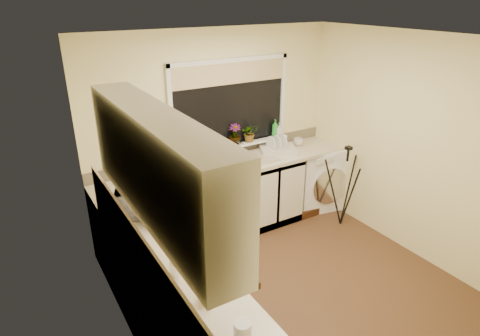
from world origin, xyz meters
name	(u,v)px	position (x,y,z in m)	size (l,w,h in m)	color
floor	(285,282)	(0.00, 0.00, 0.00)	(3.20, 3.20, 0.00)	brown
ceiling	(299,38)	(0.00, 0.00, 2.45)	(3.20, 3.20, 0.00)	white
wall_back	(216,132)	(0.00, 1.50, 1.23)	(3.20, 3.20, 0.00)	#F5E9A3
wall_front	(434,257)	(0.00, -1.50, 1.23)	(3.20, 3.20, 0.00)	#F5E9A3
wall_left	(121,221)	(-1.60, 0.00, 1.23)	(3.00, 3.00, 0.00)	#F5E9A3
wall_right	(405,145)	(1.60, 0.00, 1.23)	(3.00, 3.00, 0.00)	#F5E9A3
base_cabinet_back	(205,207)	(-0.33, 1.20, 0.43)	(2.55, 0.60, 0.86)	silver
base_cabinet_left	(180,314)	(-1.30, -0.30, 0.43)	(0.54, 2.40, 0.86)	silver
worktop_back	(228,167)	(0.00, 1.20, 0.88)	(3.20, 0.60, 0.04)	beige
worktop_left	(177,268)	(-1.30, -0.30, 0.88)	(0.60, 2.40, 0.04)	beige
upper_cabinet	(156,166)	(-1.44, -0.45, 1.80)	(0.28, 1.90, 0.70)	silver
splashback_left	(136,252)	(-1.59, -0.30, 1.12)	(0.02, 2.40, 0.45)	beige
splashback_back	(216,152)	(0.00, 1.49, 0.97)	(3.20, 0.02, 0.14)	beige
window_glass	(230,104)	(0.20, 1.49, 1.55)	(1.50, 0.02, 1.00)	black
window_blind	(231,73)	(0.20, 1.46, 1.92)	(1.50, 0.02, 0.25)	tan
windowsill	(233,146)	(0.20, 1.43, 1.04)	(1.60, 0.14, 0.03)	white
sink	(242,161)	(0.20, 1.20, 0.91)	(0.82, 0.46, 0.03)	tan
faucet	(235,148)	(0.20, 1.38, 1.02)	(0.03, 0.03, 0.24)	silver
washing_machine	(314,176)	(1.37, 1.18, 0.44)	(0.62, 0.60, 0.88)	white
laptop	(181,170)	(-0.60, 1.21, 0.96)	(0.37, 0.35, 0.22)	#A3A2AA
kettle	(160,212)	(-1.18, 0.33, 1.01)	(0.18, 0.18, 0.23)	white
dish_rack	(278,149)	(0.77, 1.25, 0.93)	(0.45, 0.34, 0.07)	beige
tripod	(344,187)	(1.33, 0.58, 0.54)	(0.52, 0.52, 1.08)	black
glass_jug	(243,333)	(-1.26, -1.20, 0.98)	(0.11, 0.11, 0.16)	silver
steel_jar	(175,269)	(-1.35, -0.41, 0.96)	(0.08, 0.08, 0.11)	white
microwave	(136,197)	(-1.28, 0.70, 1.03)	(0.48, 0.33, 0.27)	silver
plant_a	(197,143)	(-0.30, 1.40, 1.18)	(0.14, 0.09, 0.26)	#999999
plant_b	(211,141)	(-0.12, 1.39, 1.17)	(0.13, 0.11, 0.24)	#999999
plant_c	(235,135)	(0.22, 1.41, 1.19)	(0.15, 0.15, 0.27)	#999999
plant_d	(250,133)	(0.45, 1.42, 1.17)	(0.21, 0.18, 0.23)	#999999
soap_bottle_green	(275,128)	(0.84, 1.43, 1.16)	(0.09, 0.09, 0.22)	green
soap_bottle_clear	(279,129)	(0.90, 1.41, 1.14)	(0.08, 0.08, 0.18)	#999999
cup_back	(298,142)	(1.15, 1.31, 0.95)	(0.13, 0.13, 0.10)	silver
cup_left	(205,294)	(-1.28, -0.75, 0.94)	(0.09, 0.09, 0.09)	beige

